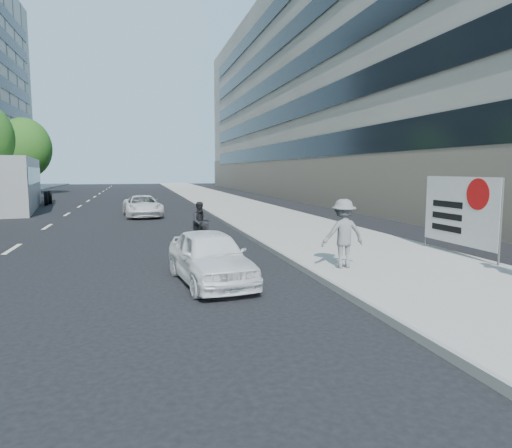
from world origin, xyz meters
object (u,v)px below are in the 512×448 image
object	(u,v)px
white_sedan_near	(210,257)
white_sedan_far	(143,206)
jogger	(343,233)
protest_banner	(460,211)
bus	(13,184)
motorcycle	(201,224)

from	to	relation	value
white_sedan_near	white_sedan_far	bearing A→B (deg)	87.97
jogger	white_sedan_near	world-z (taller)	jogger
jogger	white_sedan_far	size ratio (longest dim) A/B	0.41
protest_banner	white_sedan_near	world-z (taller)	protest_banner
bus	motorcycle	bearing A→B (deg)	-66.56
protest_banner	white_sedan_near	bearing A→B (deg)	-173.34
protest_banner	white_sedan_far	distance (m)	17.02
protest_banner	bus	world-z (taller)	bus
white_sedan_far	white_sedan_near	bearing A→B (deg)	-89.95
white_sedan_near	motorcycle	world-z (taller)	motorcycle
protest_banner	motorcycle	size ratio (longest dim) A/B	1.49
protest_banner	motorcycle	distance (m)	8.37
white_sedan_far	motorcycle	xyz separation A→B (m)	(1.89, -9.63, 0.06)
protest_banner	bus	size ratio (longest dim) A/B	0.25
bus	jogger	bearing A→B (deg)	-68.16
white_sedan_near	white_sedan_far	size ratio (longest dim) A/B	0.85
jogger	motorcycle	distance (m)	6.44
white_sedan_far	motorcycle	world-z (taller)	motorcycle
protest_banner	white_sedan_near	distance (m)	7.27
jogger	white_sedan_near	size ratio (longest dim) A/B	0.48
motorcycle	protest_banner	bearing A→B (deg)	-45.63
jogger	motorcycle	world-z (taller)	jogger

